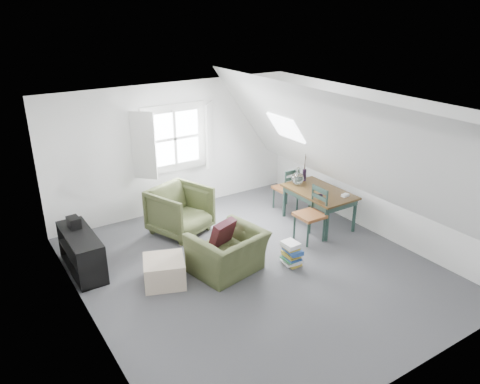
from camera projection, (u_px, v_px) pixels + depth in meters
floor at (255, 268)px, 7.29m from camera, size 5.50×5.50×0.00m
ceiling at (257, 110)px, 6.34m from camera, size 5.50×5.50×0.00m
wall_back at (174, 148)px, 8.95m from camera, size 5.00×0.00×5.00m
wall_front at (412, 283)px, 4.68m from camera, size 5.00×0.00×5.00m
wall_left at (83, 238)px, 5.56m from camera, size 0.00×5.50×5.50m
wall_right at (375, 164)px, 8.07m from camera, size 0.00×5.50×5.50m
slope_left at (155, 182)px, 5.84m from camera, size 3.19×5.50×4.48m
slope_right at (337, 143)px, 7.40m from camera, size 3.19×5.50×4.48m
dormer_window at (175, 139)px, 8.82m from camera, size 1.71×0.35×1.30m
skylight at (286, 128)px, 8.42m from camera, size 0.35×0.75×0.47m
armchair_near at (228, 271)px, 7.21m from camera, size 1.18×1.08×0.67m
armchair_far at (181, 232)px, 8.44m from camera, size 1.18×1.19×0.85m
throw_pillow at (222, 234)px, 7.10m from camera, size 0.49×0.38×0.45m
ottoman at (164, 271)px, 6.85m from camera, size 0.75×0.75×0.39m
dining_table at (319, 195)px, 8.54m from camera, size 0.80×1.33×0.66m
demijohn at (298, 178)px, 8.73m from camera, size 0.23×0.23×0.33m
vase_twigs at (304, 174)px, 8.94m from camera, size 0.07×0.08×0.56m
cup at (320, 199)px, 8.15m from camera, size 0.11×0.11×0.08m
paper_box at (345, 195)px, 8.25m from camera, size 0.14×0.10×0.04m
dining_chair_far at (287, 188)px, 9.17m from camera, size 0.41×0.41×0.88m
dining_chair_near at (312, 214)px, 7.99m from camera, size 0.44×0.44×0.94m
media_shelf at (83, 255)px, 7.11m from camera, size 0.41×1.23×0.63m
electronics_box at (74, 223)px, 7.18m from camera, size 0.18×0.24×0.18m
magazine_stack at (291, 254)px, 7.33m from camera, size 0.29×0.34×0.39m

